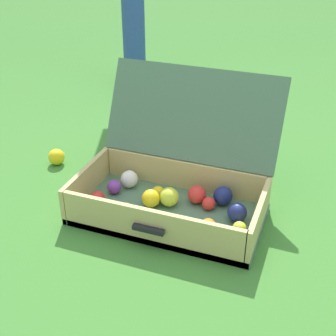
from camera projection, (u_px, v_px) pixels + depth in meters
The scene contains 3 objects.
ground_plane at pixel (174, 208), 1.76m from camera, with size 16.00×16.00×0.00m, color #3D7A2D.
open_suitcase at pixel (175, 183), 1.71m from camera, with size 0.68×0.56×0.47m.
stray_ball_on_grass at pixel (56, 157), 2.04m from camera, with size 0.07×0.07×0.07m, color yellow.
Camera 1 is at (0.49, -1.36, 1.02)m, focal length 49.67 mm.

